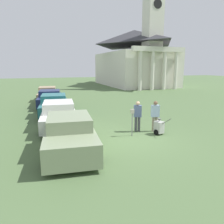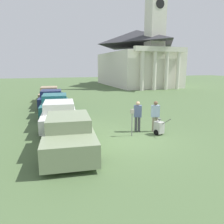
# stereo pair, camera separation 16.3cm
# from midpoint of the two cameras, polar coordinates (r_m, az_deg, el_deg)

# --- Properties ---
(ground_plane) EXTENTS (120.00, 120.00, 0.00)m
(ground_plane) POSITION_cam_midpoint_polar(r_m,az_deg,el_deg) (10.73, 5.85, -7.13)
(ground_plane) COLOR #4C663D
(parked_car_sage) EXTENTS (2.53, 5.44, 1.50)m
(parked_car_sage) POSITION_cam_midpoint_polar(r_m,az_deg,el_deg) (9.51, -10.78, -5.34)
(parked_car_sage) COLOR gray
(parked_car_sage) RESTS_ON ground_plane
(parked_car_white) EXTENTS (2.47, 5.33, 1.48)m
(parked_car_white) POSITION_cam_midpoint_polar(r_m,az_deg,el_deg) (13.26, -13.22, -0.58)
(parked_car_white) COLOR silver
(parked_car_white) RESTS_ON ground_plane
(parked_car_teal) EXTENTS (2.40, 4.82, 1.52)m
(parked_car_teal) POSITION_cam_midpoint_polar(r_m,az_deg,el_deg) (16.26, -14.34, 1.70)
(parked_car_teal) COLOR #23666B
(parked_car_teal) RESTS_ON ground_plane
(parked_car_navy) EXTENTS (2.49, 5.19, 1.42)m
(parked_car_navy) POSITION_cam_midpoint_polar(r_m,az_deg,el_deg) (20.12, -15.27, 3.46)
(parked_car_navy) COLOR #19234C
(parked_car_navy) RESTS_ON ground_plane
(parked_car_tan) EXTENTS (2.33, 4.84, 1.44)m
(parked_car_tan) POSITION_cam_midpoint_polar(r_m,az_deg,el_deg) (23.30, -15.82, 4.50)
(parked_car_tan) COLOR tan
(parked_car_tan) RESTS_ON ground_plane
(parking_meter) EXTENTS (0.18, 0.09, 1.38)m
(parking_meter) POSITION_cam_midpoint_polar(r_m,az_deg,el_deg) (10.99, 5.69, -1.43)
(parking_meter) COLOR slate
(parking_meter) RESTS_ON ground_plane
(person_worker) EXTENTS (0.47, 0.38, 1.66)m
(person_worker) POSITION_cam_midpoint_polar(r_m,az_deg,el_deg) (11.80, 7.11, -0.66)
(person_worker) COLOR #3F3F47
(person_worker) RESTS_ON ground_plane
(person_supervisor) EXTENTS (0.45, 0.30, 1.67)m
(person_supervisor) POSITION_cam_midpoint_polar(r_m,az_deg,el_deg) (11.95, 11.62, -0.61)
(person_supervisor) COLOR gray
(person_supervisor) RESTS_ON ground_plane
(equipment_cart) EXTENTS (0.52, 1.00, 1.00)m
(equipment_cart) POSITION_cam_midpoint_polar(r_m,az_deg,el_deg) (11.58, 12.60, -3.91)
(equipment_cart) COLOR #B2B2AD
(equipment_cart) RESTS_ON ground_plane
(church) EXTENTS (10.25, 17.18, 22.03)m
(church) POSITION_cam_midpoint_polar(r_m,az_deg,el_deg) (40.71, 6.70, 14.38)
(church) COLOR silver
(church) RESTS_ON ground_plane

